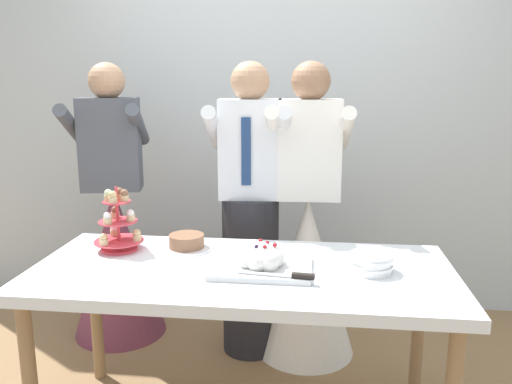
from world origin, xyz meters
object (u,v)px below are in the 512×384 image
(plate_stack, at_px, (371,263))
(person_groom, at_px, (250,227))
(dessert_table, at_px, (242,284))
(main_cake_tray, at_px, (262,261))
(person_guest, at_px, (116,243))
(cupcake_stand, at_px, (118,225))
(person_bride, at_px, (307,256))
(round_cake, at_px, (187,243))

(plate_stack, bearing_deg, person_groom, 130.44)
(dessert_table, distance_m, main_cake_tray, 0.15)
(person_groom, distance_m, person_guest, 0.87)
(person_groom, height_order, person_guest, same)
(plate_stack, bearing_deg, person_guest, 150.55)
(person_guest, bearing_deg, person_groom, -7.59)
(cupcake_stand, xyz_separation_m, plate_stack, (1.15, -0.15, -0.09))
(person_groom, height_order, person_bride, same)
(dessert_table, height_order, plate_stack, plate_stack)
(round_cake, bearing_deg, plate_stack, -13.15)
(plate_stack, distance_m, person_groom, 0.92)
(round_cake, height_order, person_guest, person_guest)
(dessert_table, bearing_deg, round_cake, 144.22)
(main_cake_tray, bearing_deg, person_bride, 76.74)
(dessert_table, distance_m, cupcake_stand, 0.66)
(main_cake_tray, xyz_separation_m, person_bride, (0.18, 0.75, -0.23))
(cupcake_stand, bearing_deg, person_bride, 32.89)
(person_groom, distance_m, person_bride, 0.36)
(person_bride, bearing_deg, person_groom, -177.51)
(main_cake_tray, relative_size, person_guest, 0.26)
(cupcake_stand, bearing_deg, person_guest, 113.47)
(round_cake, bearing_deg, person_groom, 64.53)
(cupcake_stand, bearing_deg, person_groom, 44.93)
(person_bride, xyz_separation_m, person_guest, (-1.16, 0.10, 0.00))
(round_cake, bearing_deg, main_cake_tray, -31.50)
(plate_stack, height_order, person_guest, person_guest)
(person_bride, height_order, person_guest, same)
(cupcake_stand, height_order, round_cake, cupcake_stand)
(main_cake_tray, bearing_deg, plate_stack, 5.06)
(dessert_table, height_order, cupcake_stand, cupcake_stand)
(dessert_table, xyz_separation_m, plate_stack, (0.54, 0.02, 0.11))
(round_cake, bearing_deg, person_bride, 42.68)
(cupcake_stand, distance_m, person_bride, 1.09)
(person_guest, bearing_deg, round_cake, -45.69)
(plate_stack, bearing_deg, person_bride, 111.04)
(main_cake_tray, height_order, plate_stack, main_cake_tray)
(dessert_table, height_order, person_groom, person_groom)
(cupcake_stand, xyz_separation_m, person_guest, (-0.29, 0.66, -0.32))
(person_groom, relative_size, person_bride, 1.00)
(main_cake_tray, xyz_separation_m, round_cake, (-0.38, 0.24, -0.01))
(cupcake_stand, bearing_deg, main_cake_tray, -15.06)
(cupcake_stand, relative_size, person_bride, 0.18)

